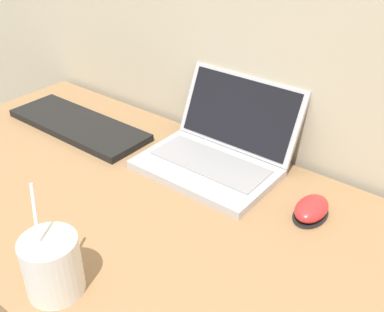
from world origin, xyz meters
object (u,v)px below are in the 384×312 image
laptop (218,149)px  drink_cup (52,265)px  computer_mouse (311,209)px  external_keyboard (78,125)px

laptop → drink_cup: drink_cup is taller
computer_mouse → external_keyboard: (-0.72, -0.04, -0.01)m
external_keyboard → drink_cup: bearing=-43.0°
computer_mouse → external_keyboard: computer_mouse is taller
drink_cup → computer_mouse: (0.26, 0.47, -0.04)m
computer_mouse → drink_cup: bearing=-119.4°
laptop → external_keyboard: bearing=-168.0°
laptop → drink_cup: (0.02, -0.52, 0.01)m
drink_cup → external_keyboard: drink_cup is taller
laptop → computer_mouse: size_ratio=3.19×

